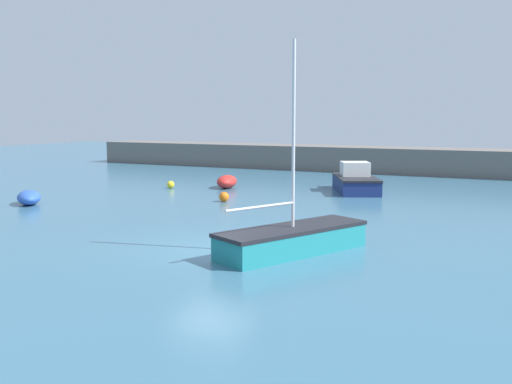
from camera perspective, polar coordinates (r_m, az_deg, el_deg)
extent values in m
cube|color=#38667F|center=(18.53, -4.57, -6.02)|extent=(120.00, 120.00, 0.20)
cube|color=#66605B|center=(44.62, 14.11, 3.11)|extent=(53.30, 3.89, 1.91)
cube|color=navy|center=(32.81, 9.93, 0.69)|extent=(3.87, 5.09, 0.76)
cube|color=black|center=(32.76, 9.95, 1.45)|extent=(3.95, 5.20, 0.12)
cube|color=silver|center=(33.07, 9.86, 2.20)|extent=(2.04, 2.04, 0.91)
ellipsoid|color=#2D56B7|center=(29.78, -21.76, -0.51)|extent=(2.26, 2.20, 0.69)
ellipsoid|color=red|center=(34.12, -2.93, 1.06)|extent=(1.67, 2.34, 0.77)
cube|color=teal|center=(17.89, 3.68, -4.99)|extent=(3.55, 5.28, 0.72)
cube|color=black|center=(17.80, 3.69, -3.67)|extent=(3.62, 5.39, 0.12)
cylinder|color=silver|center=(17.47, 3.77, 5.54)|extent=(0.10, 0.10, 5.82)
cylinder|color=silver|center=(16.83, 0.48, -1.49)|extent=(1.17, 2.37, 0.08)
sphere|color=orange|center=(28.59, -3.22, -0.48)|extent=(0.50, 0.50, 0.50)
sphere|color=yellow|center=(34.31, -8.53, 0.74)|extent=(0.44, 0.44, 0.44)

